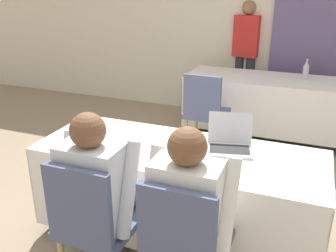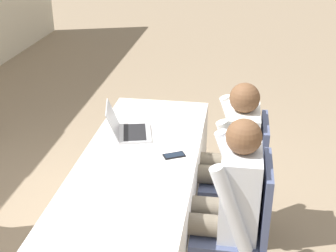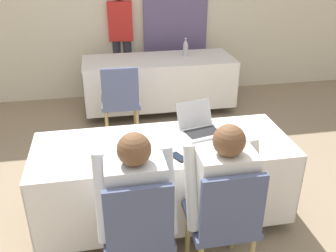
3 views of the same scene
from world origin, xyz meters
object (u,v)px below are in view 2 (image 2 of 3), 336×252
(chair_near_left, at_px, (242,222))
(chair_near_right, at_px, (243,173))
(cell_phone, at_px, (174,155))
(laptop, at_px, (128,129))
(person_checkered_shirt, at_px, (225,198))
(person_white_shirt, at_px, (229,152))

(chair_near_left, distance_m, chair_near_right, 0.57)
(chair_near_right, bearing_deg, cell_phone, -65.28)
(laptop, height_order, person_checkered_shirt, person_checkered_shirt)
(chair_near_right, bearing_deg, laptop, -93.26)
(cell_phone, distance_m, chair_near_left, 0.62)
(cell_phone, bearing_deg, chair_near_left, -155.16)
(chair_near_left, height_order, person_white_shirt, person_white_shirt)
(cell_phone, bearing_deg, person_checkered_shirt, -162.51)
(laptop, distance_m, chair_near_right, 0.87)
(cell_phone, xyz_separation_m, person_checkered_shirt, (-0.35, -0.35, -0.06))
(laptop, relative_size, person_white_shirt, 0.31)
(person_checkered_shirt, bearing_deg, person_white_shirt, -180.00)
(cell_phone, xyz_separation_m, chair_near_right, (0.21, -0.46, -0.22))
(person_white_shirt, bearing_deg, chair_near_right, 90.00)
(laptop, xyz_separation_m, person_checkered_shirt, (-0.61, -0.72, -0.10))
(laptop, xyz_separation_m, person_white_shirt, (-0.05, -0.72, -0.10))
(laptop, bearing_deg, chair_near_right, -106.91)
(cell_phone, distance_m, person_checkered_shirt, 0.50)
(cell_phone, distance_m, person_white_shirt, 0.42)
(chair_near_left, relative_size, person_checkered_shirt, 0.78)
(laptop, xyz_separation_m, cell_phone, (-0.26, -0.37, -0.04))
(chair_near_right, distance_m, person_checkered_shirt, 0.60)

